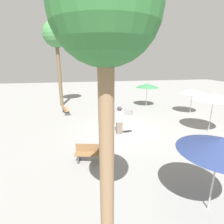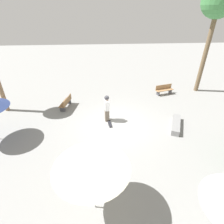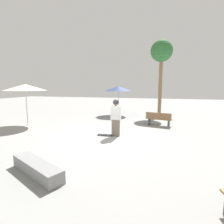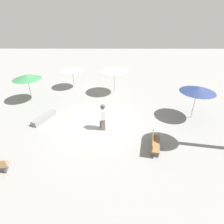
{
  "view_description": "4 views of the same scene",
  "coord_description": "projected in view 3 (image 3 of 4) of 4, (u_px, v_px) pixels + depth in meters",
  "views": [
    {
      "loc": [
        -3.0,
        -11.05,
        4.67
      ],
      "look_at": [
        -1.01,
        -0.29,
        1.46
      ],
      "focal_mm": 28.0,
      "sensor_mm": 36.0,
      "label": 1
    },
    {
      "loc": [
        9.53,
        -0.95,
        6.69
      ],
      "look_at": [
        -0.21,
        -0.2,
        0.85
      ],
      "focal_mm": 28.0,
      "sensor_mm": 36.0,
      "label": 2
    },
    {
      "loc": [
        -2.77,
        7.81,
        2.48
      ],
      "look_at": [
        -0.45,
        -0.22,
        1.26
      ],
      "focal_mm": 28.0,
      "sensor_mm": 36.0,
      "label": 3
    },
    {
      "loc": [
        -10.39,
        -1.14,
        6.94
      ],
      "look_at": [
        -0.03,
        -1.11,
        1.03
      ],
      "focal_mm": 28.0,
      "sensor_mm": 36.0,
      "label": 4
    }
  ],
  "objects": [
    {
      "name": "shade_umbrella_cream",
      "position": [
        25.0,
        87.0,
        10.96
      ],
      "size": [
        2.59,
        2.59,
        2.64
      ],
      "color": "#B7B7BC",
      "rests_on": "ground_plane"
    },
    {
      "name": "shade_umbrella_navy",
      "position": [
        119.0,
        89.0,
        15.21
      ],
      "size": [
        2.43,
        2.43,
        2.52
      ],
      "color": "#B7B7BC",
      "rests_on": "ground_plane"
    },
    {
      "name": "palm_tree_left",
      "position": [
        162.0,
        53.0,
        14.68
      ],
      "size": [
        1.83,
        1.83,
        6.38
      ],
      "color": "#896B4C",
      "rests_on": "ground_plane"
    },
    {
      "name": "bench_near",
      "position": [
        159.0,
        119.0,
        11.16
      ],
      "size": [
        1.66,
        0.78,
        0.85
      ],
      "rotation": [
        0.0,
        0.0,
        2.92
      ],
      "color": "#47474C",
      "rests_on": "ground_plane"
    },
    {
      "name": "skater_main",
      "position": [
        116.0,
        116.0,
        8.73
      ],
      "size": [
        0.52,
        0.31,
        1.87
      ],
      "rotation": [
        0.0,
        0.0,
        0.08
      ],
      "color": "#726656",
      "rests_on": "ground_plane"
    },
    {
      "name": "skateboard",
      "position": [
        105.0,
        135.0,
        8.87
      ],
      "size": [
        0.82,
        0.28,
        0.07
      ],
      "rotation": [
        0.0,
        0.0,
        0.1
      ],
      "color": "black",
      "rests_on": "ground_plane"
    },
    {
      "name": "ground_plane",
      "position": [
        102.0,
        138.0,
        8.55
      ],
      "size": [
        60.0,
        60.0,
        0.0
      ],
      "primitive_type": "plane",
      "color": "gray"
    },
    {
      "name": "concrete_ledge",
      "position": [
        37.0,
        168.0,
        4.96
      ],
      "size": [
        2.11,
        1.31,
        0.36
      ],
      "rotation": [
        0.0,
        0.0,
        2.71
      ],
      "color": "gray",
      "rests_on": "ground_plane"
    }
  ]
}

